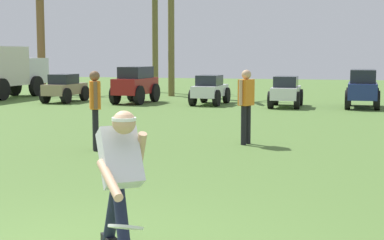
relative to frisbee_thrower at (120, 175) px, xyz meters
name	(u,v)px	position (x,y,z in m)	size (l,w,h in m)	color
frisbee_thrower	(120,175)	(0.00, 0.00, 0.00)	(0.66, 1.05, 1.39)	#191E38
frisbee_in_flight	(126,227)	(0.35, -0.76, -0.24)	(0.29, 0.28, 0.12)	white
teammate_near_sideline	(246,100)	(-0.07, 7.15, 0.15)	(0.31, 0.48, 1.56)	black
teammate_midfield	(95,103)	(-2.78, 5.62, 0.15)	(0.34, 0.47, 1.56)	black
parked_car_slot_a	(65,88)	(-8.83, 16.12, -0.22)	(1.11, 2.21, 1.10)	#998466
parked_car_slot_b	(136,84)	(-5.98, 16.42, -0.04)	(1.29, 2.40, 1.40)	maroon
parked_car_slot_c	(210,89)	(-3.05, 16.50, -0.22)	(1.15, 2.23, 1.10)	silver
parked_car_slot_d	(286,91)	(-0.18, 16.17, -0.22)	(1.10, 2.21, 1.10)	silver
parked_car_slot_e	(363,87)	(2.45, 16.62, -0.07)	(1.18, 2.42, 1.34)	navy
palm_tree_far_left	(40,19)	(-12.45, 20.80, 2.79)	(3.67, 3.37, 6.25)	brown
palm_tree_left_of_centre	(155,21)	(-7.25, 22.64, 2.70)	(3.19, 3.17, 5.56)	brown
palm_tree_right_of_centre	(171,0)	(-5.73, 20.38, 3.47)	(3.24, 3.57, 7.05)	brown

